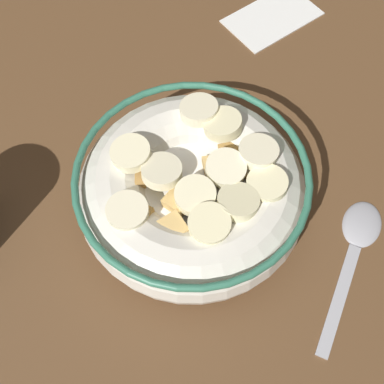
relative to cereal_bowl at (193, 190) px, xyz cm
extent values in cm
cube|color=brown|center=(-0.02, 0.04, -4.35)|extent=(133.89, 133.89, 2.00)
cylinder|color=silver|center=(-0.02, 0.04, -3.05)|extent=(10.32, 10.32, 0.60)
torus|color=silver|center=(-0.02, 0.04, -0.35)|extent=(18.76, 18.76, 6.00)
torus|color=#337259|center=(-0.02, 0.04, 2.35)|extent=(18.80, 18.80, 0.60)
cylinder|color=white|center=(-0.02, 0.04, 0.92)|extent=(15.16, 15.16, 0.40)
cube|color=tan|center=(-2.14, -0.40, 1.66)|extent=(2.22, 2.30, 1.12)
cube|color=#AD7F42|center=(-2.00, 4.33, 1.53)|extent=(2.72, 2.71, 0.91)
cube|color=#AD7F42|center=(3.08, -3.40, 1.47)|extent=(2.28, 2.34, 1.05)
cube|color=#AD7F42|center=(3.68, 4.22, 1.49)|extent=(2.56, 2.54, 0.98)
cube|color=#B78947|center=(3.72, -1.62, 1.59)|extent=(2.77, 2.78, 1.04)
cube|color=tan|center=(3.57, -5.23, 1.58)|extent=(2.77, 2.77, 1.00)
cube|color=tan|center=(1.94, -1.06, 1.65)|extent=(2.74, 2.75, 0.95)
cube|color=tan|center=(-6.21, 0.09, 1.60)|extent=(2.79, 2.78, 1.07)
cube|color=tan|center=(-0.81, -5.56, 1.64)|extent=(2.32, 2.37, 1.00)
cube|color=tan|center=(-4.40, -0.72, 1.73)|extent=(2.71, 2.68, 1.08)
cube|color=tan|center=(-4.81, 2.14, 1.70)|extent=(2.17, 2.08, 1.11)
cylinder|color=#F9EFC6|center=(-1.04, 2.14, 2.77)|extent=(4.03, 3.98, 1.45)
cylinder|color=#F9EFC6|center=(-5.19, 2.66, 2.58)|extent=(4.19, 4.19, 1.03)
cylinder|color=beige|center=(-3.20, -3.19, 2.73)|extent=(4.25, 4.18, 1.44)
cylinder|color=beige|center=(5.10, -0.41, 2.97)|extent=(4.51, 4.60, 1.62)
cylinder|color=#F9EFC6|center=(5.40, 2.37, 3.02)|extent=(3.64, 3.68, 1.50)
cylinder|color=beige|center=(1.96, -5.45, 2.57)|extent=(3.30, 3.33, 1.36)
cylinder|color=#F9EFC6|center=(1.60, -2.06, 2.73)|extent=(3.36, 3.39, 1.49)
cylinder|color=#F9EFC6|center=(4.10, -3.65, 2.85)|extent=(4.20, 4.15, 1.24)
cylinder|color=beige|center=(-0.56, -4.20, 2.69)|extent=(4.60, 4.52, 1.59)
cylinder|color=#F4EABC|center=(-0.94, 5.01, 3.03)|extent=(3.36, 3.33, 1.27)
cylinder|color=#F4EABC|center=(-1.56, -1.10, 2.56)|extent=(3.97, 3.92, 1.21)
ellipsoid|color=#A5A5AD|center=(5.76, -13.53, -2.95)|extent=(4.85, 3.68, 0.80)
cube|color=#A5A5AD|center=(-1.44, -14.18, -3.17)|extent=(9.92, 1.87, 0.36)
cube|color=white|center=(24.97, 3.73, -3.20)|extent=(11.72, 9.70, 0.30)
camera|label=1|loc=(-17.39, -9.59, 35.78)|focal=46.79mm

